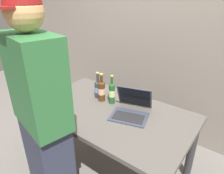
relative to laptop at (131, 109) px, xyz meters
name	(u,v)px	position (x,y,z in m)	size (l,w,h in m)	color
ground_plane	(110,166)	(-0.19, -0.07, -0.77)	(8.00, 8.00, 0.00)	slate
desk	(110,119)	(-0.19, -0.07, -0.15)	(1.53, 0.89, 0.72)	#56514C
laptop	(131,109)	(0.00, 0.00, 0.00)	(0.41, 0.41, 0.23)	#383D4C
beer_bottle_green	(98,88)	(-0.46, 0.07, 0.05)	(0.07, 0.07, 0.28)	#333333
beer_bottle_amber	(112,92)	(-0.26, 0.06, 0.06)	(0.06, 0.06, 0.30)	#1E5123
beer_bottle_brown	(102,90)	(-0.38, 0.04, 0.06)	(0.07, 0.07, 0.29)	#472B14
person_figure	(44,126)	(-0.25, -0.74, 0.12)	(0.49, 0.35, 1.77)	#2D3347
back_wall	(161,33)	(-0.19, 0.92, 0.53)	(6.00, 0.10, 2.60)	gray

